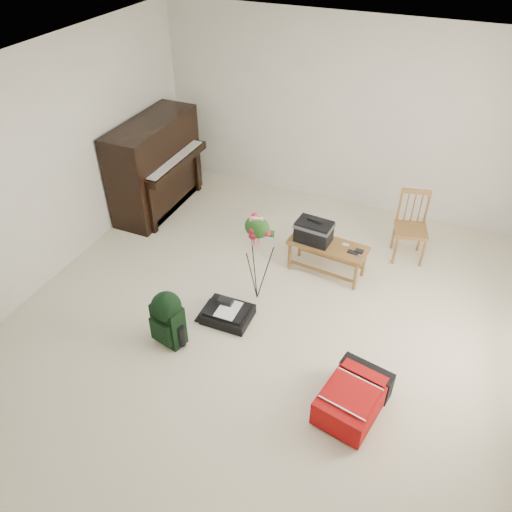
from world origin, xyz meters
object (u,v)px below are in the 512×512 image
at_px(bench, 318,236).
at_px(green_backpack, 167,316).
at_px(flower_stand, 257,259).
at_px(dining_chair, 412,227).
at_px(red_suitcase, 354,394).
at_px(black_duffel, 228,313).
at_px(piano, 156,167).

relative_size(bench, green_backpack, 1.51).
relative_size(bench, flower_stand, 0.84).
height_order(dining_chair, flower_stand, flower_stand).
height_order(red_suitcase, black_duffel, red_suitcase).
bearing_deg(red_suitcase, piano, 157.92).
distance_m(bench, black_duffel, 1.36).
height_order(piano, bench, piano).
bearing_deg(dining_chair, bench, -157.01).
xyz_separation_m(black_duffel, flower_stand, (0.15, 0.43, 0.46)).
bearing_deg(green_backpack, black_duffel, 66.65).
height_order(green_backpack, flower_stand, flower_stand).
bearing_deg(black_duffel, flower_stand, 68.81).
relative_size(bench, black_duffel, 1.86).
xyz_separation_m(piano, flower_stand, (2.02, -1.24, -0.06)).
relative_size(piano, dining_chair, 1.75).
distance_m(dining_chair, flower_stand, 1.99).
bearing_deg(bench, red_suitcase, -57.29).
height_order(red_suitcase, green_backpack, green_backpack).
bearing_deg(flower_stand, dining_chair, 31.81).
distance_m(piano, bench, 2.52).
xyz_separation_m(bench, dining_chair, (0.94, 0.71, -0.07)).
bearing_deg(black_duffel, red_suitcase, -21.27).
bearing_deg(dining_chair, black_duffel, -143.66).
xyz_separation_m(bench, green_backpack, (-0.99, -1.66, -0.15)).
relative_size(bench, red_suitcase, 1.21).
relative_size(piano, black_duffel, 3.01).
bearing_deg(flower_stand, green_backpack, -134.46).
xyz_separation_m(red_suitcase, green_backpack, (-1.88, 0.03, 0.18)).
height_order(dining_chair, red_suitcase, dining_chair).
height_order(piano, green_backpack, piano).
distance_m(bench, dining_chair, 1.18).
distance_m(dining_chair, red_suitcase, 2.42).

